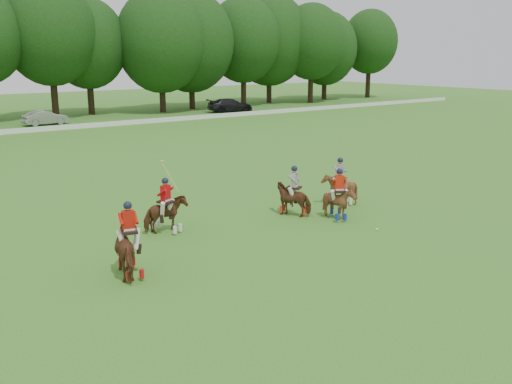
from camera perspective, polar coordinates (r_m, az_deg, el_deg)
ground at (r=19.26m, az=7.14°, el=-6.49°), size 180.00×180.00×0.00m
boundary_rail at (r=52.87m, az=-22.78°, el=5.66°), size 120.00×0.10×0.44m
car_mid at (r=58.13m, az=-20.32°, el=6.97°), size 4.26×1.82×1.37m
car_right at (r=67.29m, az=-2.59°, el=8.67°), size 5.66×3.20×1.55m
polo_red_a at (r=17.78m, az=-12.50°, el=-5.57°), size 1.27×2.06×2.32m
polo_red_b at (r=21.76m, az=-8.96°, el=-2.14°), size 1.73×1.63×2.66m
polo_red_c at (r=23.49m, az=8.27°, el=-0.94°), size 1.60×1.64×2.11m
polo_stripe_a at (r=23.92m, az=3.81°, el=-0.56°), size 1.46×1.75×2.09m
polo_stripe_b at (r=25.72m, az=8.33°, el=0.37°), size 1.32×1.44×2.14m
polo_ball at (r=22.39m, az=11.99°, el=-3.67°), size 0.09×0.09×0.09m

